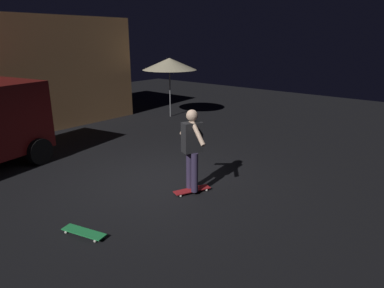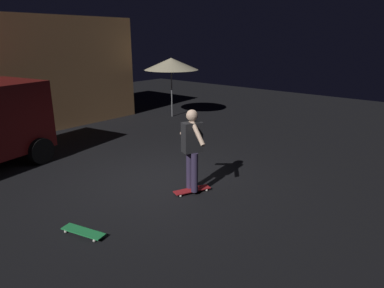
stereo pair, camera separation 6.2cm
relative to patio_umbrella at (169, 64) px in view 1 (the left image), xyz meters
The scene contains 5 objects.
ground_plane 6.84m from the patio_umbrella, 139.36° to the right, with size 28.00×28.00×0.00m, color black.
patio_umbrella is the anchor object (origin of this frame).
skateboard_ridden 7.42m from the patio_umbrella, 133.26° to the right, with size 0.80×0.49×0.07m.
skateboard_spare 8.96m from the patio_umbrella, 146.05° to the right, with size 0.39×0.81×0.07m.
skater 7.21m from the patio_umbrella, 133.26° to the right, with size 0.46×0.94×1.67m.
Camera 1 is at (-4.91, -5.07, 3.07)m, focal length 32.05 mm.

